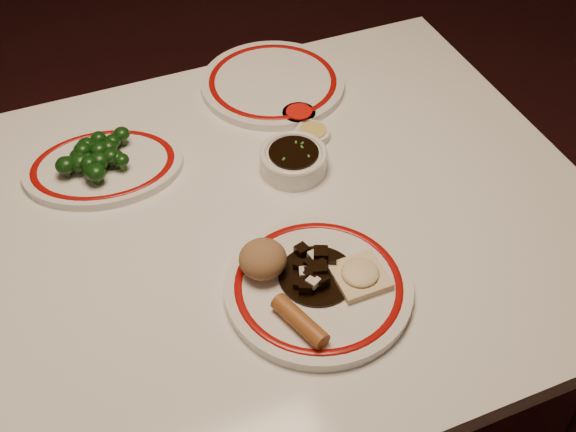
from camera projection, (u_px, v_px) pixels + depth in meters
The scene contains 12 objects.
dining_table at pixel (243, 259), 1.26m from camera, with size 1.20×0.90×0.75m.
main_plate at pixel (318, 287), 1.08m from camera, with size 0.35×0.35×0.02m.
rice_mound at pixel (263, 259), 1.08m from camera, with size 0.07×0.07×0.05m, color #946A46.
spring_roll at pixel (300, 321), 1.01m from camera, with size 0.03×0.03×0.10m, color #9C5A26.
fried_wonton at pixel (360, 275), 1.08m from camera, with size 0.08×0.08×0.02m.
stirfry_heap at pixel (315, 271), 1.08m from camera, with size 0.12×0.12×0.03m.
broccoli_plate at pixel (103, 166), 1.27m from camera, with size 0.31×0.28×0.02m.
broccoli_pile at pixel (94, 156), 1.25m from camera, with size 0.14×0.12×0.05m.
soy_bowl at pixel (294, 161), 1.27m from camera, with size 0.12×0.12×0.04m.
sweet_sour_dish at pixel (299, 115), 1.37m from camera, with size 0.06×0.06×0.02m.
mustard_dish at pixel (313, 134), 1.33m from camera, with size 0.06×0.06×0.02m.
far_plate at pixel (273, 83), 1.44m from camera, with size 0.38×0.38×0.02m.
Camera 1 is at (-0.24, -0.79, 1.61)m, focal length 45.00 mm.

